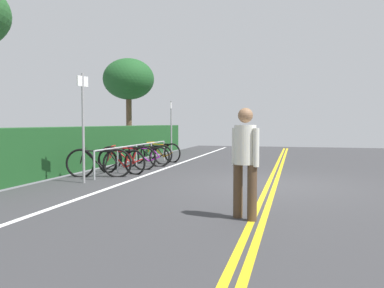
% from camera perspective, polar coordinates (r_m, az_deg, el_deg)
% --- Properties ---
extents(ground_plane, '(29.87, 10.67, 0.05)m').
position_cam_1_polar(ground_plane, '(9.36, 11.28, -5.86)').
color(ground_plane, '#353538').
extents(centre_line_yellow_inner, '(26.88, 0.10, 0.00)m').
position_cam_1_polar(centre_line_yellow_inner, '(9.35, 11.77, -5.71)').
color(centre_line_yellow_inner, gold).
rests_on(centre_line_yellow_inner, ground_plane).
extents(centre_line_yellow_outer, '(26.88, 0.10, 0.00)m').
position_cam_1_polar(centre_line_yellow_outer, '(9.36, 10.79, -5.69)').
color(centre_line_yellow_outer, gold).
rests_on(centre_line_yellow_outer, ground_plane).
extents(bike_lane_stripe_white, '(26.88, 0.12, 0.00)m').
position_cam_1_polar(bike_lane_stripe_white, '(10.12, -8.29, -5.01)').
color(bike_lane_stripe_white, white).
rests_on(bike_lane_stripe_white, ground_plane).
extents(bike_rack, '(5.44, 0.05, 0.74)m').
position_cam_1_polar(bike_rack, '(12.60, -7.96, -0.92)').
color(bike_rack, '#9EA0A5').
rests_on(bike_rack, ground_plane).
extents(bicycle_0, '(0.57, 1.69, 0.79)m').
position_cam_1_polar(bicycle_0, '(10.69, -13.13, -2.64)').
color(bicycle_0, black).
rests_on(bicycle_0, ground_plane).
extents(bicycle_1, '(0.54, 1.63, 0.73)m').
position_cam_1_polar(bicycle_1, '(11.33, -10.10, -2.45)').
color(bicycle_1, black).
rests_on(bicycle_1, ground_plane).
extents(bicycle_2, '(0.50, 1.76, 0.76)m').
position_cam_1_polar(bicycle_2, '(12.21, -9.23, -1.97)').
color(bicycle_2, black).
rests_on(bicycle_2, ground_plane).
extents(bicycle_3, '(0.55, 1.63, 0.70)m').
position_cam_1_polar(bicycle_3, '(13.00, -6.80, -1.79)').
color(bicycle_3, black).
rests_on(bicycle_3, ground_plane).
extents(bicycle_4, '(0.46, 1.70, 0.71)m').
position_cam_1_polar(bicycle_4, '(13.85, -6.07, -1.47)').
color(bicycle_4, black).
rests_on(bicycle_4, ground_plane).
extents(bicycle_5, '(0.66, 1.75, 0.73)m').
position_cam_1_polar(bicycle_5, '(14.64, -4.58, -1.17)').
color(bicycle_5, black).
rests_on(bicycle_5, ground_plane).
extents(pedestrian, '(0.32, 0.42, 1.63)m').
position_cam_1_polar(pedestrian, '(5.87, 7.59, -1.67)').
color(pedestrian, '#4C3826').
rests_on(pedestrian, ground_plane).
extents(sign_post_near, '(0.36, 0.10, 2.56)m').
position_cam_1_polar(sign_post_near, '(9.67, -15.27, 3.56)').
color(sign_post_near, gray).
rests_on(sign_post_near, ground_plane).
extents(sign_post_far, '(0.36, 0.10, 2.28)m').
position_cam_1_polar(sign_post_far, '(16.06, -2.97, 2.88)').
color(sign_post_far, gray).
rests_on(sign_post_far, ground_plane).
extents(hedge_backdrop, '(14.39, 1.16, 1.29)m').
position_cam_1_polar(hedge_backdrop, '(14.70, -12.17, -0.03)').
color(hedge_backdrop, '#1C4C21').
rests_on(hedge_backdrop, ground_plane).
extents(tree_mid, '(2.54, 2.54, 4.62)m').
position_cam_1_polar(tree_mid, '(20.46, -9.02, 9.04)').
color(tree_mid, brown).
rests_on(tree_mid, ground_plane).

